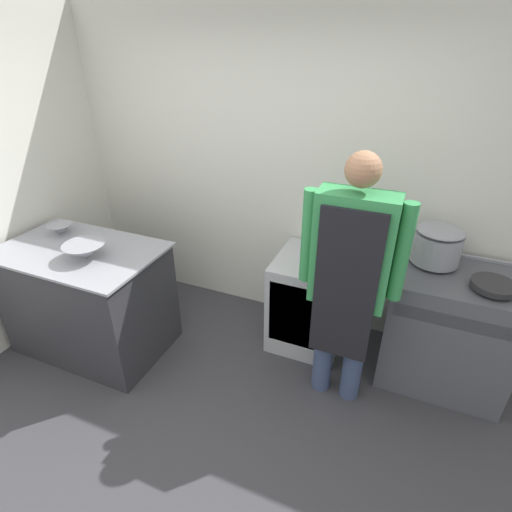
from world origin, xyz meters
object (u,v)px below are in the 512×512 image
Objects in this scene: fridge_unit at (310,301)px; person_cook at (349,273)px; stove at (447,329)px; saute_pan at (494,285)px; mixing_bowl at (85,251)px; stock_pot at (437,244)px.

fridge_unit is 0.90m from person_cook.
person_cook is at bearing -146.03° from stove.
fridge_unit is at bearing 125.81° from person_cook.
saute_pan reaches higher than fridge_unit.
saute_pan is at bearing 14.33° from mixing_bowl.
fridge_unit is 2.43× the size of stock_pot.
stock_pot is (0.87, 0.08, 0.68)m from fridge_unit.
stock_pot reaches higher than mixing_bowl.
person_cook is 0.77m from stock_pot.
fridge_unit is 1.10m from stock_pot.
mixing_bowl is at bearing -165.67° from saute_pan.
stove is 3.07× the size of mixing_bowl.
mixing_bowl is at bearing -162.46° from stove.
mixing_bowl is (-1.51, -0.84, 0.58)m from fridge_unit.
stove is 2.84× the size of stock_pot.
fridge_unit is 2.90× the size of saute_pan.
fridge_unit is 2.63× the size of mixing_bowl.
saute_pan reaches higher than stove.
fridge_unit is 1.36m from saute_pan.
stock_pot is at bearing 5.39° from fridge_unit.
stock_pot is 0.45m from saute_pan.
person_cook is at bearing -54.19° from fridge_unit.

